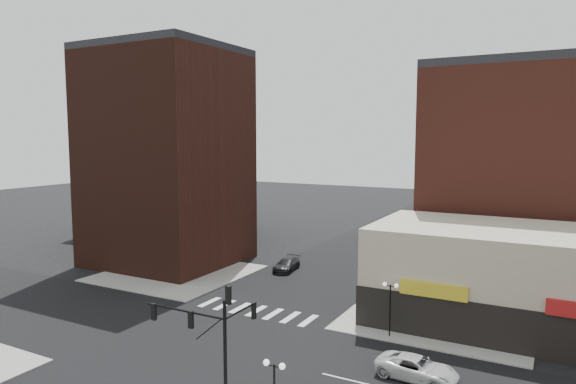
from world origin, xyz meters
The scene contains 14 objects.
ground centered at (0.00, 0.00, 0.00)m, with size 240.00×240.00×0.00m, color black.
road_ew centered at (0.00, 0.00, 0.01)m, with size 200.00×14.00×0.02m, color black.
road_ns centered at (0.00, 0.00, 0.01)m, with size 14.00×200.00×0.02m, color black.
sidewalk_nw centered at (-14.50, 14.50, 0.06)m, with size 15.00×15.00×0.12m, color gray.
sidewalk_ne centered at (14.50, 14.50, 0.06)m, with size 15.00×15.00×0.12m, color gray.
building_nw centered at (-19.00, 18.50, 12.50)m, with size 16.00×15.00×25.00m, color #391B12.
building_nw_low centered at (-32.00, 34.00, 6.00)m, with size 20.00×18.00×12.00m, color #391B12.
building_ne_midrise centered at (19.00, 29.50, 11.00)m, with size 18.00×15.00×22.00m, color maroon.
building_ne_row centered at (21.00, 15.00, 3.30)m, with size 24.20×12.20×8.00m.
traffic_signal centered at (7.24, -7.83, 4.96)m, with size 5.59×3.09×7.77m.
street_lamp_se_a centered at (11.00, -8.00, 3.29)m, with size 1.22×0.32×4.16m.
street_lamp_ne centered at (12.00, 8.00, 3.29)m, with size 1.22×0.32×4.16m.
white_suv centered at (15.58, 2.18, 0.72)m, with size 2.38×5.17×1.44m, color silver.
dark_sedan_north centered at (-4.27, 21.53, 0.71)m, with size 1.99×4.89×1.42m, color black.
Camera 1 is at (23.06, -29.00, 15.31)m, focal length 32.00 mm.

